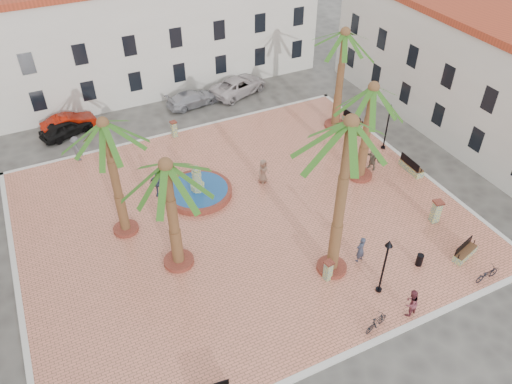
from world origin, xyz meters
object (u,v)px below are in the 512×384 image
bench_ne (353,121)px  litter_bin (420,260)px  lamppost_s (386,258)px  bollard_e (436,211)px  bench_e (411,167)px  bollard_n (174,129)px  fountain (198,190)px  palm_ne (344,44)px  bench_se (465,253)px  cyclist_a (361,249)px  palm_nw (106,137)px  palm_e (372,100)px  bicycle_a (487,274)px  bollard_se (328,270)px  car_white (239,85)px  pedestrian_east (373,159)px  car_silver (193,99)px  cyclist_b (411,303)px  pedestrian_fountain_a (263,171)px  pedestrian_north (77,149)px  pedestrian_fountain_b (158,184)px  palm_s (349,140)px  palm_sw (168,179)px  bicycle_b (376,322)px  lamppost_e (388,119)px  car_black (66,128)px

bench_ne → litter_bin: (-5.27, -13.97, 0.06)m
lamppost_s → bollard_e: lamppost_s is taller
bench_e → bollard_n: size_ratio=1.57×
fountain → lamppost_s: lamppost_s is taller
palm_ne → bench_se: size_ratio=4.24×
cyclist_a → palm_nw: bearing=-49.4°
palm_e → litter_bin: (-1.79, -8.13, -5.42)m
bollard_n → bicycle_a: bollard_n is taller
bench_ne → bollard_se: (-10.34, -12.65, 0.36)m
car_white → pedestrian_east: bearing=174.5°
lamppost_s → car_silver: bearing=94.3°
car_white → bollard_se: bearing=148.6°
lamppost_s → cyclist_a: (0.32, 2.24, -1.60)m
palm_nw → cyclist_b: size_ratio=4.68×
pedestrian_fountain_a → lamppost_s: bearing=-101.7°
bench_e → car_silver: bearing=34.6°
pedestrian_north → bench_ne: bearing=-121.9°
palm_nw → litter_bin: (13.77, -9.75, -6.16)m
bollard_e → cyclist_b: size_ratio=0.94×
bollard_e → cyclist_b: (-5.86, -4.80, 0.03)m
bench_ne → pedestrian_east: (-2.22, -5.43, 0.52)m
bicycle_a → pedestrian_fountain_b: 19.80m
fountain → pedestrian_east: bearing=-12.1°
palm_s → litter_bin: size_ratio=13.20×
bench_se → bollard_se: bollard_se is taller
palm_e → litter_bin: size_ratio=9.63×
palm_sw → pedestrian_fountain_b: bearing=82.5°
litter_bin → palm_e: bearing=77.6°
bollard_n → bicycle_a: bearing=-63.6°
palm_sw → palm_ne: palm_ne is taller
palm_sw → litter_bin: (11.81, -5.88, -5.41)m
bicycle_b → car_white: (4.18, 25.29, 0.14)m
palm_nw → pedestrian_fountain_a: bearing=4.4°
bollard_e → bicycle_b: size_ratio=1.03×
lamppost_e → cyclist_a: lamppost_e is taller
palm_e → bench_ne: size_ratio=3.38×
bench_ne → car_white: (-5.76, 8.93, 0.29)m
bicycle_a → pedestrian_fountain_a: 14.57m
bench_se → cyclist_a: 5.98m
car_white → bench_ne: bearing=-166.6°
car_white → bench_se: bearing=168.4°
car_white → cyclist_b: bearing=155.7°
fountain → cyclist_a: bearing=-57.6°
bicycle_b → palm_e: bearing=-45.0°
bench_e → bench_ne: (-0.06, 6.83, 0.00)m
bollard_se → pedestrian_fountain_b: (-5.93, 10.77, 0.27)m
pedestrian_east → car_silver: size_ratio=0.37×
cyclist_a → palm_e: bearing=-138.5°
pedestrian_north → car_black: 3.97m
palm_ne → pedestrian_fountain_a: size_ratio=4.58×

